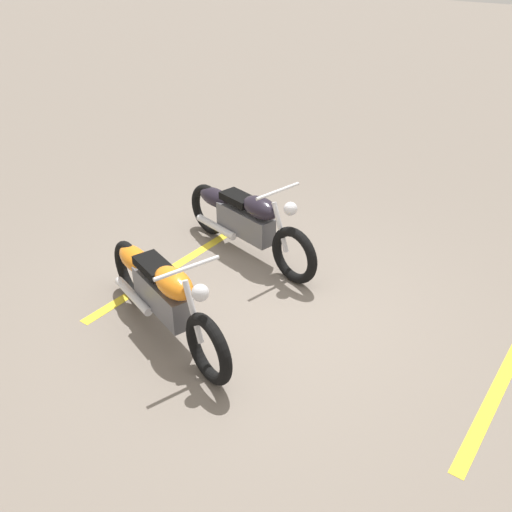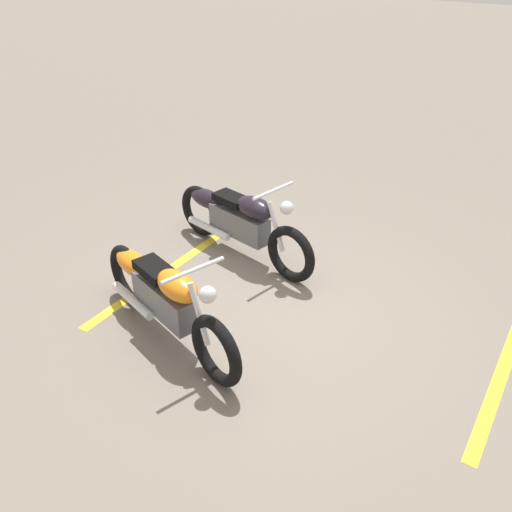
{
  "view_description": "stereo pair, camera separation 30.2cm",
  "coord_description": "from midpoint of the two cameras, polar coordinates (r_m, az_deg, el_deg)",
  "views": [
    {
      "loc": [
        2.81,
        -3.8,
        3.46
      ],
      "look_at": [
        0.0,
        0.0,
        0.65
      ],
      "focal_mm": 38.72,
      "sensor_mm": 36.0,
      "label": 1
    },
    {
      "loc": [
        2.56,
        -3.98,
        3.46
      ],
      "look_at": [
        0.0,
        0.0,
        0.65
      ],
      "focal_mm": 38.72,
      "sensor_mm": 36.0,
      "label": 2
    }
  ],
  "objects": [
    {
      "name": "motorcycle_bright_foreground",
      "position": [
        5.34,
        -11.17,
        -4.1
      ],
      "size": [
        2.16,
        0.84,
        1.04
      ],
      "rotation": [
        0.0,
        0.0,
        -0.31
      ],
      "color": "black",
      "rests_on": "ground"
    },
    {
      "name": "parking_stripe_near",
      "position": [
        6.76,
        -8.84,
        -0.44
      ],
      "size": [
        0.15,
        3.2,
        0.01
      ],
      "primitive_type": "cube",
      "rotation": [
        0.0,
        0.0,
        1.58
      ],
      "color": "yellow",
      "rests_on": "ground"
    },
    {
      "name": "ground_plane",
      "position": [
        5.86,
        -1.49,
        -5.49
      ],
      "size": [
        60.0,
        60.0,
        0.0
      ],
      "primitive_type": "plane",
      "color": "slate"
    },
    {
      "name": "motorcycle_dark_foreground",
      "position": [
        6.61,
        -3.14,
        3.71
      ],
      "size": [
        2.2,
        0.71,
        1.04
      ],
      "rotation": [
        0.0,
        0.0,
        -0.21
      ],
      "color": "black",
      "rests_on": "ground"
    },
    {
      "name": "parking_stripe_mid",
      "position": [
        5.83,
        23.5,
        -8.68
      ],
      "size": [
        0.15,
        3.2,
        0.01
      ],
      "primitive_type": "cube",
      "rotation": [
        0.0,
        0.0,
        1.58
      ],
      "color": "yellow",
      "rests_on": "ground"
    }
  ]
}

